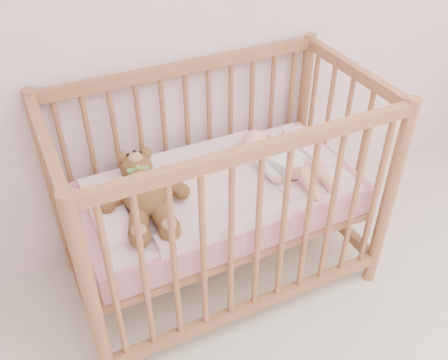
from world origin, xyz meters
TOP-DOWN VIEW (x-y plane):
  - crib at (-0.22, 1.60)m, footprint 1.36×0.76m
  - mattress at (-0.22, 1.60)m, footprint 1.22×0.62m
  - blanket at (-0.22, 1.60)m, footprint 1.10×0.58m
  - baby at (0.07, 1.58)m, footprint 0.39×0.58m
  - teddy_bear at (-0.56, 1.58)m, footprint 0.46×0.60m

SIDE VIEW (x-z plane):
  - mattress at x=-0.22m, z-range 0.42..0.55m
  - crib at x=-0.22m, z-range 0.00..1.00m
  - blanket at x=-0.22m, z-range 0.53..0.59m
  - baby at x=0.07m, z-range 0.57..0.70m
  - teddy_bear at x=-0.56m, z-range 0.57..0.72m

